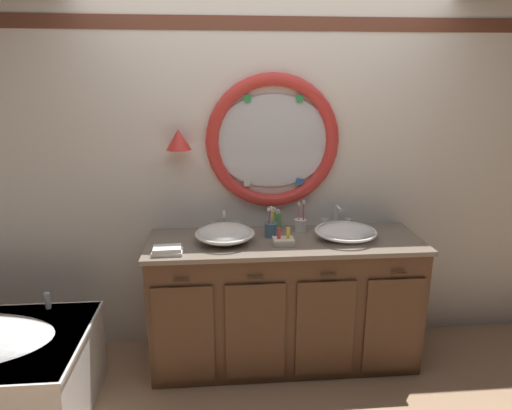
{
  "coord_description": "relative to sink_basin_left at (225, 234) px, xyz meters",
  "views": [
    {
      "loc": [
        -0.34,
        -2.54,
        1.96
      ],
      "look_at": [
        -0.11,
        0.25,
        1.17
      ],
      "focal_mm": 30.93,
      "sensor_mm": 36.0,
      "label": 1
    }
  ],
  "objects": [
    {
      "name": "ground_plane",
      "position": [
        0.32,
        -0.23,
        -0.98
      ],
      "size": [
        14.0,
        14.0,
        0.0
      ],
      "primitive_type": "plane",
      "color": "tan"
    },
    {
      "name": "sink_basin_right",
      "position": [
        0.82,
        -0.0,
        -0.01
      ],
      "size": [
        0.42,
        0.42,
        0.11
      ],
      "color": "white",
      "rests_on": "vanity_counter"
    },
    {
      "name": "back_wall_assembly",
      "position": [
        0.32,
        0.36,
        0.34
      ],
      "size": [
        6.4,
        0.26,
        2.6
      ],
      "color": "silver",
      "rests_on": "ground_plane"
    },
    {
      "name": "sink_basin_left",
      "position": [
        0.0,
        0.0,
        0.0
      ],
      "size": [
        0.4,
        0.4,
        0.12
      ],
      "color": "white",
      "rests_on": "vanity_counter"
    },
    {
      "name": "toothbrush_holder_left",
      "position": [
        0.32,
        0.09,
        -0.0
      ],
      "size": [
        0.09,
        0.09,
        0.22
      ],
      "color": "slate",
      "rests_on": "vanity_counter"
    },
    {
      "name": "vanity_counter",
      "position": [
        0.41,
        0.03,
        -0.52
      ],
      "size": [
        1.86,
        0.63,
        0.92
      ],
      "color": "brown",
      "rests_on": "ground_plane"
    },
    {
      "name": "toiletry_basket",
      "position": [
        0.38,
        -0.07,
        -0.03
      ],
      "size": [
        0.14,
        0.1,
        0.12
      ],
      "color": "beige",
      "rests_on": "vanity_counter"
    },
    {
      "name": "folded_hand_towel",
      "position": [
        -0.36,
        -0.17,
        -0.04
      ],
      "size": [
        0.19,
        0.12,
        0.05
      ],
      "color": "white",
      "rests_on": "vanity_counter"
    },
    {
      "name": "soap_dispenser",
      "position": [
        0.38,
        0.21,
        0.01
      ],
      "size": [
        0.05,
        0.06,
        0.16
      ],
      "color": "#6BAD66",
      "rests_on": "vanity_counter"
    },
    {
      "name": "faucet_set_left",
      "position": [
        -0.0,
        0.24,
        -0.0
      ],
      "size": [
        0.22,
        0.13,
        0.15
      ],
      "color": "silver",
      "rests_on": "vanity_counter"
    },
    {
      "name": "faucet_set_right",
      "position": [
        0.82,
        0.24,
        0.0
      ],
      "size": [
        0.23,
        0.12,
        0.18
      ],
      "color": "silver",
      "rests_on": "vanity_counter"
    },
    {
      "name": "toothbrush_holder_right",
      "position": [
        0.54,
        0.19,
        -0.01
      ],
      "size": [
        0.09,
        0.09,
        0.22
      ],
      "color": "white",
      "rests_on": "vanity_counter"
    }
  ]
}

